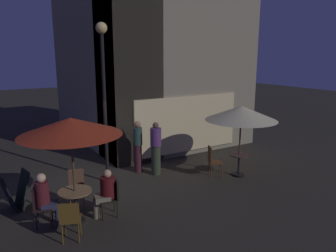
{
  "coord_description": "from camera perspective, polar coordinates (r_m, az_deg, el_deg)",
  "views": [
    {
      "loc": [
        -2.93,
        -9.14,
        3.86
      ],
      "look_at": [
        2.31,
        -0.57,
        1.63
      ],
      "focal_mm": 35.06,
      "sensor_mm": 36.0,
      "label": 1
    }
  ],
  "objects": [
    {
      "name": "ground_plane",
      "position": [
        10.34,
        -12.87,
        -9.7
      ],
      "size": [
        60.0,
        60.0,
        0.0
      ],
      "primitive_type": "plane",
      "color": "#2E2A21"
    },
    {
      "name": "cafe_building",
      "position": [
        13.97,
        -6.09,
        15.03
      ],
      "size": [
        6.4,
        8.09,
        8.98
      ],
      "color": "gray",
      "rests_on": "ground"
    },
    {
      "name": "street_lamp_near_corner",
      "position": [
        9.67,
        -11.16,
        8.47
      ],
      "size": [
        0.32,
        0.32,
        4.71
      ],
      "color": "black",
      "rests_on": "ground"
    },
    {
      "name": "menu_sandwich_board",
      "position": [
        9.19,
        -25.1,
        -10.18
      ],
      "size": [
        0.75,
        0.66,
        0.96
      ],
      "rotation": [
        0.0,
        0.0,
        0.19
      ],
      "color": "black",
      "rests_on": "ground"
    },
    {
      "name": "cafe_table_0",
      "position": [
        10.78,
        12.2,
        -6.06
      ],
      "size": [
        0.61,
        0.61,
        0.71
      ],
      "color": "black",
      "rests_on": "ground"
    },
    {
      "name": "cafe_table_1",
      "position": [
        8.04,
        -15.81,
        -12.07
      ],
      "size": [
        0.77,
        0.77,
        0.77
      ],
      "color": "black",
      "rests_on": "ground"
    },
    {
      "name": "patio_umbrella_0",
      "position": [
        10.4,
        12.6,
        2.17
      ],
      "size": [
        2.24,
        2.24,
        2.28
      ],
      "color": "black",
      "rests_on": "ground"
    },
    {
      "name": "patio_umbrella_1",
      "position": [
        7.51,
        -16.58,
        -0.14
      ],
      "size": [
        2.27,
        2.27,
        2.48
      ],
      "color": "black",
      "rests_on": "ground"
    },
    {
      "name": "cafe_chair_0",
      "position": [
        10.53,
        7.79,
        -5.72
      ],
      "size": [
        0.58,
        0.58,
        0.98
      ],
      "rotation": [
        0.0,
        0.0,
        -0.46
      ],
      "color": "brown",
      "rests_on": "ground"
    },
    {
      "name": "cafe_chair_1",
      "position": [
        8.76,
        -15.62,
        -9.91
      ],
      "size": [
        0.48,
        0.48,
        0.98
      ],
      "rotation": [
        0.0,
        0.0,
        -1.89
      ],
      "color": "brown",
      "rests_on": "ground"
    },
    {
      "name": "cafe_chair_2",
      "position": [
        8.11,
        -21.52,
        -12.53
      ],
      "size": [
        0.48,
        0.48,
        0.91
      ],
      "rotation": [
        0.0,
        0.0,
        -0.28
      ],
      "color": "black",
      "rests_on": "ground"
    },
    {
      "name": "cafe_chair_3",
      "position": [
        7.29,
        -16.66,
        -14.99
      ],
      "size": [
        0.54,
        0.54,
        0.91
      ],
      "rotation": [
        0.0,
        0.0,
        1.17
      ],
      "color": "brown",
      "rests_on": "ground"
    },
    {
      "name": "cafe_chair_4",
      "position": [
        8.15,
        -9.68,
        -11.66
      ],
      "size": [
        0.51,
        0.51,
        0.92
      ],
      "rotation": [
        0.0,
        0.0,
        2.96
      ],
      "color": "black",
      "rests_on": "ground"
    },
    {
      "name": "patron_seated_0",
      "position": [
        8.03,
        -20.56,
        -11.41
      ],
      "size": [
        0.51,
        0.39,
        1.26
      ],
      "rotation": [
        0.0,
        0.0,
        -0.28
      ],
      "color": "#2D3049",
      "rests_on": "ground"
    },
    {
      "name": "patron_seated_1",
      "position": [
        8.07,
        -10.8,
        -10.91
      ],
      "size": [
        0.54,
        0.41,
        1.19
      ],
      "rotation": [
        0.0,
        0.0,
        2.96
      ],
      "color": "#7B7159",
      "rests_on": "ground"
    },
    {
      "name": "patron_standing_2",
      "position": [
        10.55,
        -2.13,
        -3.94
      ],
      "size": [
        0.35,
        0.35,
        1.73
      ],
      "rotation": [
        0.0,
        0.0,
        2.57
      ],
      "color": "#363F2B",
      "rests_on": "ground"
    },
    {
      "name": "patron_standing_3",
      "position": [
        10.8,
        -5.27,
        -3.51
      ],
      "size": [
        0.3,
        0.3,
        1.72
      ],
      "rotation": [
        0.0,
        0.0,
        3.8
      ],
      "color": "#471D27",
      "rests_on": "ground"
    }
  ]
}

